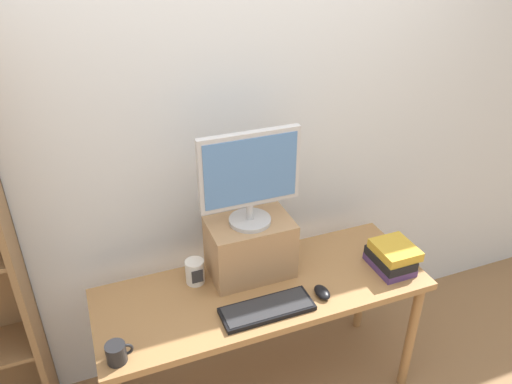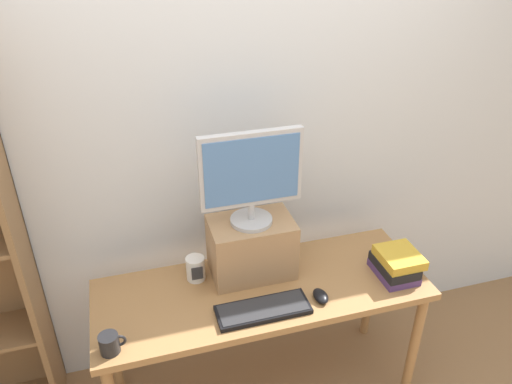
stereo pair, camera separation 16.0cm
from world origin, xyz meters
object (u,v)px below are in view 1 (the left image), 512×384
computer_mouse (322,292)px  book_stack (392,257)px  computer_monitor (250,176)px  coffee_mug (117,353)px  desk (263,300)px  keyboard (267,309)px  desk_speaker (195,272)px  riser_box (250,247)px

computer_mouse → book_stack: bearing=8.1°
computer_monitor → coffee_mug: 0.91m
desk → coffee_mug: size_ratio=14.42×
keyboard → desk_speaker: size_ratio=3.47×
coffee_mug → computer_monitor: bearing=25.7°
desk → riser_box: bearing=97.1°
computer_mouse → desk_speaker: 0.60m
desk_speaker → desk: bearing=-27.5°
computer_monitor → desk: bearing=-82.8°
computer_monitor → book_stack: size_ratio=2.05×
coffee_mug → computer_mouse: bearing=2.9°
keyboard → book_stack: 0.70m
computer_monitor → keyboard: (-0.03, -0.29, -0.52)m
book_stack → desk_speaker: book_stack is taller
book_stack → desk_speaker: size_ratio=1.88×
keyboard → coffee_mug: size_ratio=3.84×
book_stack → coffee_mug: (-1.35, -0.11, -0.02)m
keyboard → desk: bearing=74.0°
riser_box → book_stack: (0.66, -0.23, -0.08)m
book_stack → computer_mouse: bearing=-171.9°
computer_mouse → desk: bearing=146.0°
book_stack → coffee_mug: 1.35m
coffee_mug → desk_speaker: size_ratio=0.90×
computer_mouse → desk_speaker: (-0.52, 0.31, 0.04)m
computer_monitor → desk_speaker: (-0.27, 0.02, -0.47)m
desk → keyboard: keyboard is taller
computer_monitor → coffee_mug: size_ratio=4.28×
computer_mouse → desk_speaker: size_ratio=0.86×
keyboard → book_stack: size_ratio=1.84×
desk → desk_speaker: desk_speaker is taller
keyboard → coffee_mug: (-0.66, -0.04, 0.03)m
computer_mouse → computer_monitor: bearing=131.1°
riser_box → computer_monitor: (-0.00, -0.00, 0.39)m
computer_mouse → book_stack: 0.42m
desk_speaker → computer_monitor: bearing=-4.7°
book_stack → desk: bearing=171.5°
book_stack → desk_speaker: 0.97m
computer_mouse → book_stack: book_stack is taller
riser_box → desk_speaker: (-0.27, 0.02, -0.08)m
desk → coffee_mug: coffee_mug is taller
keyboard → computer_mouse: computer_mouse is taller
computer_monitor → keyboard: bearing=-95.8°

